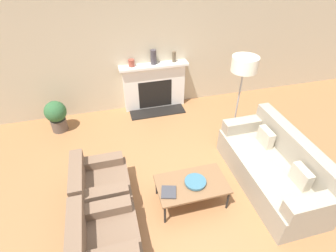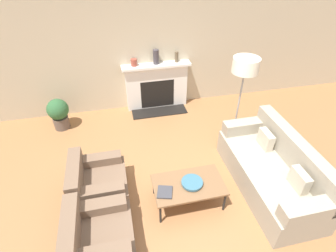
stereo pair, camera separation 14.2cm
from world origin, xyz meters
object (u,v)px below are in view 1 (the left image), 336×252
Objects in this scene: couch at (274,168)px; armchair_near at (104,241)px; coffee_table at (192,185)px; book at (169,192)px; mantel_vase_center_left at (153,57)px; mantel_vase_center_right at (174,57)px; fireplace at (154,87)px; armchair_far at (100,186)px; potted_plant at (56,115)px; floor_lamp at (244,69)px; mantel_vase_left at (132,63)px; bowl at (195,182)px.

armchair_near is at bearing -79.09° from couch.
armchair_near reaches higher than coffee_table.
mantel_vase_center_left is at bearing 97.87° from book.
book is 1.19× the size of mantel_vase_center_right.
fireplace is 1.81× the size of armchair_far.
mantel_vase_center_right is at bearing 89.40° from book.
floor_lamp is at bearing -19.56° from potted_plant.
fireplace is 3.07m from couch.
mantel_vase_center_right is at bearing 1.92° from fireplace.
fireplace is 0.79m from mantel_vase_center_right.
mantel_vase_left is 0.65× the size of mantel_vase_center_right.
floor_lamp is 7.52× the size of mantel_vase_center_right.
mantel_vase_center_left is (0.47, 0.00, 0.08)m from mantel_vase_left.
mantel_vase_left reaches higher than bowl.
mantel_vase_center_right reaches higher than couch.
couch reaches higher than potted_plant.
coffee_table is at bearing 28.38° from book.
armchair_near is 0.89m from armchair_far.
mantel_vase_left is (-1.67, 1.59, -0.36)m from floor_lamp.
coffee_table is 3.81× the size of book.
mantel_vase_center_right is (0.45, 0.00, -0.04)m from mantel_vase_center_left.
potted_plant is at bearing -170.80° from mantel_vase_center_right.
book is 0.41× the size of potted_plant.
book is at bearing -168.07° from coffee_table.
potted_plant is (-3.40, 2.37, 0.05)m from couch.
armchair_far is 0.49× the size of floor_lamp.
bowl is 1.02× the size of mantel_vase_center_left.
potted_plant reaches higher than book.
bowl is (0.05, -0.01, 0.06)m from coffee_table.
coffee_table is at bearing -81.85° from mantel_vase_left.
fireplace is at bearing -22.52° from armchair_near.
floor_lamp reaches higher than couch.
mantel_vase_center_left is 2.30m from potted_plant.
potted_plant reaches higher than coffee_table.
mantel_vase_left reaches higher than armchair_far.
couch is at bearing 19.66° from book.
armchair_near is at bearing -105.21° from mantel_vase_left.
mantel_vase_center_right reaches higher than bowl.
armchair_far is at bearing 163.35° from bowl.
potted_plant reaches higher than bowl.
mantel_vase_center_left is (1.37, 2.41, 0.93)m from armchair_far.
mantel_vase_left is at bearing 136.41° from floor_lamp.
bowl reaches higher than coffee_table.
floor_lamp is (1.27, 1.22, 1.12)m from coffee_table.
armchair_far is at bearing -110.40° from mantel_vase_left.
couch is 13.64× the size of mantel_vase_left.
fireplace is 0.77m from mantel_vase_left.
mantel_vase_center_right reaches higher than book.
mantel_vase_center_right reaches higher than fireplace.
mantel_vase_left is (-0.03, 2.88, 0.72)m from book.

